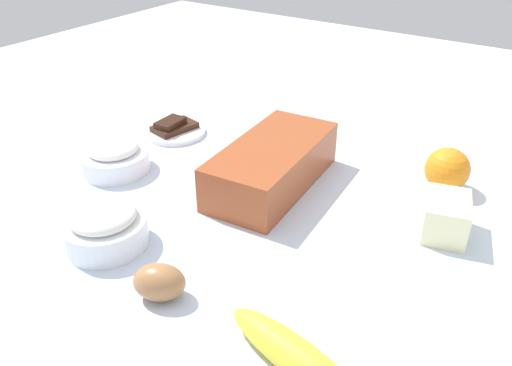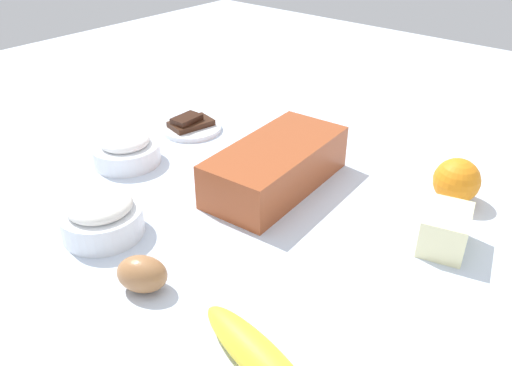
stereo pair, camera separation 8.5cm
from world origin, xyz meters
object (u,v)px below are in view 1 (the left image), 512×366
at_px(loaf_pan, 272,164).
at_px(orange_fruit, 447,169).
at_px(egg_near_butter, 159,282).
at_px(flour_bowl, 104,226).
at_px(butter_block, 446,217).
at_px(banana, 294,355).
at_px(sugar_bowl, 114,156).
at_px(chocolate_plate, 174,130).

relative_size(loaf_pan, orange_fruit, 3.76).
relative_size(orange_fruit, egg_near_butter, 1.11).
distance_m(flour_bowl, orange_fruit, 0.58).
height_order(butter_block, egg_near_butter, butter_block).
bearing_deg(orange_fruit, banana, -3.11).
distance_m(sugar_bowl, egg_near_butter, 0.37).
xyz_separation_m(loaf_pan, banana, (0.33, 0.23, -0.02)).
distance_m(butter_block, chocolate_plate, 0.59).
height_order(orange_fruit, chocolate_plate, orange_fruit).
height_order(flour_bowl, orange_fruit, orange_fruit).
height_order(loaf_pan, egg_near_butter, loaf_pan).
bearing_deg(banana, flour_bowl, -97.00).
bearing_deg(chocolate_plate, butter_block, 86.02).
height_order(loaf_pan, butter_block, loaf_pan).
xyz_separation_m(sugar_bowl, orange_fruit, (-0.27, 0.53, 0.01)).
bearing_deg(loaf_pan, flour_bowl, -26.17).
height_order(sugar_bowl, butter_block, sugar_bowl).
bearing_deg(flour_bowl, loaf_pan, 158.20).
relative_size(butter_block, egg_near_butter, 1.30).
bearing_deg(flour_bowl, banana, 83.00).
distance_m(loaf_pan, sugar_bowl, 0.30).
relative_size(sugar_bowl, orange_fruit, 1.69).
bearing_deg(loaf_pan, chocolate_plate, -106.90).
xyz_separation_m(sugar_bowl, chocolate_plate, (-0.18, -0.01, -0.02)).
relative_size(loaf_pan, banana, 1.52).
bearing_deg(egg_near_butter, chocolate_plate, -140.66).
distance_m(flour_bowl, butter_block, 0.51).
distance_m(loaf_pan, egg_near_butter, 0.33).
distance_m(orange_fruit, butter_block, 0.14).
xyz_separation_m(orange_fruit, butter_block, (0.13, 0.04, -0.01)).
bearing_deg(loaf_pan, sugar_bowl, -71.39).
xyz_separation_m(orange_fruit, egg_near_butter, (0.48, -0.23, -0.01)).
bearing_deg(sugar_bowl, flour_bowl, 43.66).
height_order(sugar_bowl, banana, sugar_bowl).
xyz_separation_m(sugar_bowl, butter_block, (-0.14, 0.57, 0.00)).
bearing_deg(orange_fruit, chocolate_plate, -80.33).
bearing_deg(egg_near_butter, sugar_bowl, -124.26).
relative_size(loaf_pan, flour_bowl, 2.31).
distance_m(sugar_bowl, orange_fruit, 0.60).
relative_size(orange_fruit, chocolate_plate, 0.59).
distance_m(orange_fruit, egg_near_butter, 0.53).
xyz_separation_m(flour_bowl, butter_block, (-0.31, 0.41, -0.00)).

